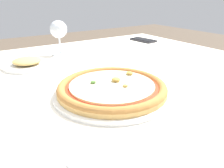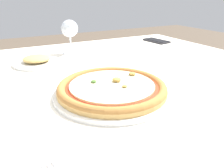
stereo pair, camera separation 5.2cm
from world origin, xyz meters
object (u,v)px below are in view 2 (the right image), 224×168
dining_table (131,96)px  wine_glass_far_left (70,30)px  side_plate (37,61)px  pizza_plate (112,89)px  cell_phone (156,41)px

dining_table → wine_glass_far_left: size_ratio=7.87×
side_plate → dining_table: bearing=-44.8°
wine_glass_far_left → pizza_plate: bearing=-95.1°
dining_table → wine_glass_far_left: wine_glass_far_left is taller
pizza_plate → cell_phone: pizza_plate is taller
pizza_plate → wine_glass_far_left: size_ratio=2.12×
dining_table → side_plate: (-0.26, 0.25, 0.10)m
dining_table → cell_phone: size_ratio=7.45×
cell_phone → dining_table: bearing=-136.8°
dining_table → pizza_plate: pizza_plate is taller
cell_phone → wine_glass_far_left: bearing=-177.7°
cell_phone → side_plate: size_ratio=0.88×
dining_table → wine_glass_far_left: 0.41m
side_plate → pizza_plate: bearing=-71.3°
cell_phone → side_plate: side_plate is taller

